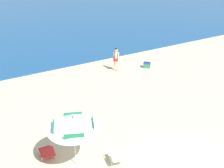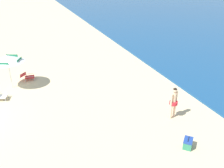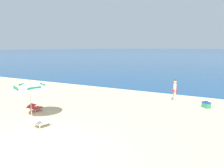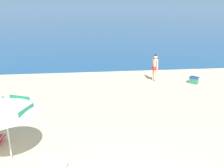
{
  "view_description": "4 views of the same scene",
  "coord_description": "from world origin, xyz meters",
  "px_view_note": "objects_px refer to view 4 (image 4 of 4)",
  "views": [
    {
      "loc": [
        -6.73,
        -5.42,
        7.53
      ],
      "look_at": [
        0.64,
        6.72,
        0.91
      ],
      "focal_mm": 45.62,
      "sensor_mm": 36.0,
      "label": 1
    },
    {
      "loc": [
        11.72,
        3.59,
        6.83
      ],
      "look_at": [
        -0.36,
        8.27,
        0.64
      ],
      "focal_mm": 39.69,
      "sensor_mm": 36.0,
      "label": 2
    },
    {
      "loc": [
        5.51,
        -4.69,
        3.9
      ],
      "look_at": [
        -0.88,
        7.77,
        1.37
      ],
      "focal_mm": 32.12,
      "sensor_mm": 36.0,
      "label": 3
    },
    {
      "loc": [
        -1.07,
        -4.22,
        4.81
      ],
      "look_at": [
        0.18,
        7.2,
        0.91
      ],
      "focal_mm": 41.36,
      "sensor_mm": 36.0,
      "label": 4
    }
  ],
  "objects_px": {
    "beach_umbrella_striped_main": "(4,106)",
    "lounge_chair_beside_umbrella": "(56,166)",
    "person_standing_near_shore": "(155,66)",
    "cooler_box": "(194,80)"
  },
  "relations": [
    {
      "from": "person_standing_near_shore",
      "to": "cooler_box",
      "type": "bearing_deg",
      "value": -17.4
    },
    {
      "from": "beach_umbrella_striped_main",
      "to": "cooler_box",
      "type": "relative_size",
      "value": 4.7
    },
    {
      "from": "person_standing_near_shore",
      "to": "cooler_box",
      "type": "xyz_separation_m",
      "value": [
        2.17,
        -0.68,
        -0.74
      ]
    },
    {
      "from": "beach_umbrella_striped_main",
      "to": "cooler_box",
      "type": "height_order",
      "value": "beach_umbrella_striped_main"
    },
    {
      "from": "beach_umbrella_striped_main",
      "to": "cooler_box",
      "type": "distance_m",
      "value": 11.03
    },
    {
      "from": "beach_umbrella_striped_main",
      "to": "lounge_chair_beside_umbrella",
      "type": "bearing_deg",
      "value": -27.19
    },
    {
      "from": "cooler_box",
      "to": "beach_umbrella_striped_main",
      "type": "bearing_deg",
      "value": -142.23
    },
    {
      "from": "beach_umbrella_striped_main",
      "to": "lounge_chair_beside_umbrella",
      "type": "relative_size",
      "value": 2.93
    },
    {
      "from": "person_standing_near_shore",
      "to": "cooler_box",
      "type": "height_order",
      "value": "person_standing_near_shore"
    },
    {
      "from": "person_standing_near_shore",
      "to": "lounge_chair_beside_umbrella",
      "type": "bearing_deg",
      "value": -121.95
    }
  ]
}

